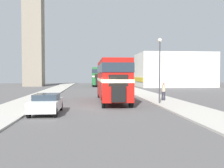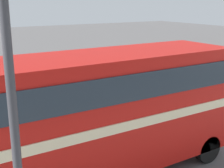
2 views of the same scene
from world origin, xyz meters
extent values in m
plane|color=#565454|center=(0.00, 0.00, 0.00)|extent=(120.00, 120.00, 0.00)
cube|color=#B7B2A8|center=(6.75, 0.00, 0.06)|extent=(3.50, 120.00, 0.12)
cube|color=#B7B2A8|center=(-6.75, 0.00, 0.06)|extent=(3.50, 120.00, 0.12)
cube|color=#B2140F|center=(1.44, 4.50, 1.26)|extent=(2.53, 10.98, 1.57)
cube|color=beige|center=(1.44, 4.50, 2.19)|extent=(2.56, 11.03, 0.29)
cube|color=#B2140F|center=(1.44, 4.50, 3.19)|extent=(2.48, 10.76, 1.71)
cube|color=#232D38|center=(1.44, 4.50, 3.28)|extent=(2.56, 10.87, 0.77)
cube|color=black|center=(1.44, -1.09, 1.18)|extent=(1.14, 0.20, 1.26)
cube|color=black|center=(1.44, -0.94, 2.25)|extent=(1.52, 0.12, 0.91)
cylinder|color=black|center=(0.31, -0.19, 0.50)|extent=(0.28, 1.00, 1.00)
cylinder|color=black|center=(2.56, -0.19, 0.50)|extent=(0.28, 1.00, 1.00)
cylinder|color=black|center=(0.31, 9.08, 0.50)|extent=(0.28, 1.00, 1.00)
cylinder|color=black|center=(2.56, 9.08, 0.50)|extent=(0.28, 1.00, 1.00)
cube|color=#1E602D|center=(1.12, 37.99, 1.32)|extent=(2.52, 9.18, 1.68)
cube|color=beige|center=(1.12, 37.99, 2.31)|extent=(2.54, 9.22, 0.31)
cube|color=#1E602D|center=(1.12, 37.99, 3.38)|extent=(2.47, 8.99, 1.84)
cube|color=#232D38|center=(1.12, 37.99, 3.48)|extent=(2.54, 9.08, 0.83)
cube|color=black|center=(1.12, 33.30, 1.23)|extent=(1.13, 0.20, 1.35)
cube|color=black|center=(1.12, 33.44, 2.37)|extent=(1.51, 0.12, 0.98)
cylinder|color=black|center=(0.00, 34.21, 0.50)|extent=(0.28, 1.00, 1.00)
cylinder|color=black|center=(2.24, 34.21, 0.50)|extent=(0.28, 1.00, 1.00)
cylinder|color=black|center=(0.00, 41.68, 0.50)|extent=(0.28, 1.00, 1.00)
cylinder|color=black|center=(2.24, 41.68, 0.50)|extent=(0.28, 1.00, 1.00)
cube|color=white|center=(-3.79, -2.79, 0.63)|extent=(1.84, 4.07, 0.68)
cube|color=#232D38|center=(-3.79, -2.63, 1.17)|extent=(1.62, 2.12, 0.40)
cylinder|color=black|center=(-4.61, -4.38, 0.32)|extent=(0.20, 0.64, 0.64)
cylinder|color=black|center=(-2.97, -4.38, 0.32)|extent=(0.20, 0.64, 0.64)
cylinder|color=black|center=(-4.61, -1.21, 0.32)|extent=(0.20, 0.64, 0.64)
cylinder|color=black|center=(-2.97, -1.21, 0.32)|extent=(0.20, 0.64, 0.64)
cylinder|color=#282833|center=(6.52, 4.19, 0.55)|extent=(0.16, 0.16, 0.87)
cylinder|color=#282833|center=(6.71, 4.19, 0.55)|extent=(0.16, 0.16, 0.87)
cylinder|color=tan|center=(6.62, 4.19, 1.33)|extent=(0.36, 0.36, 0.69)
sphere|color=#9E7051|center=(6.62, 4.19, 1.80)|extent=(0.24, 0.24, 0.24)
cylinder|color=#38383D|center=(5.52, 1.80, 2.87)|extent=(0.12, 0.12, 5.50)
sphere|color=#EFEACC|center=(5.52, 1.80, 5.80)|extent=(0.36, 0.36, 0.36)
cube|color=gray|center=(-13.69, 39.60, 13.62)|extent=(4.33, 4.33, 27.24)
cube|color=silver|center=(18.30, 34.72, 3.74)|extent=(16.18, 10.33, 7.49)
cube|color=gold|center=(10.15, 34.72, 1.65)|extent=(0.12, 9.81, 0.90)
camera|label=1|loc=(-0.84, -20.24, 2.71)|focal=40.00mm
camera|label=2|loc=(9.35, 0.92, 5.58)|focal=50.00mm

